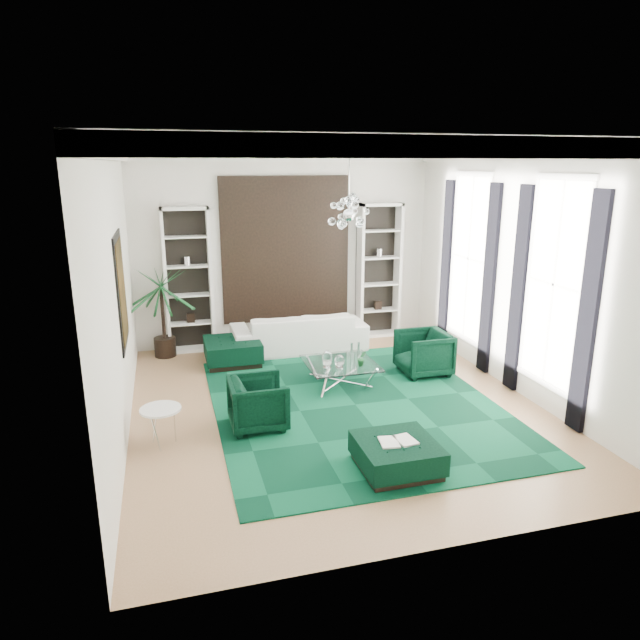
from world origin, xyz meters
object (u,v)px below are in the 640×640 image
object	(u,v)px
sofa	(299,331)
palm	(162,300)
armchair_right	(423,353)
ottoman_front	(397,456)
side_table	(162,427)
armchair_left	(258,403)
ottoman_side	(233,352)
coffee_table	(340,374)

from	to	relation	value
sofa	palm	xyz separation A→B (m)	(-2.56, 0.32, 0.73)
sofa	armchair_right	distance (m)	2.59
ottoman_front	side_table	size ratio (longest dim) A/B	1.75
side_table	palm	world-z (taller)	palm
armchair_left	armchair_right	distance (m)	3.39
sofa	armchair_right	world-z (taller)	armchair_right
armchair_left	palm	world-z (taller)	palm
palm	side_table	bearing A→B (deg)	-91.26
armchair_right	ottoman_side	xyz separation A→B (m)	(-3.14, 1.44, -0.16)
armchair_left	coffee_table	distance (m)	1.99
sofa	coffee_table	size ratio (longest dim) A/B	2.29
sofa	side_table	xyz separation A→B (m)	(-2.64, -3.38, -0.12)
sofa	side_table	distance (m)	4.29
armchair_right	ottoman_front	world-z (taller)	armchair_right
sofa	armchair_right	xyz separation A→B (m)	(1.79, -1.88, 0.00)
sofa	palm	bearing A→B (deg)	-7.12
armchair_right	ottoman_side	world-z (taller)	armchair_right
sofa	armchair_left	xyz separation A→B (m)	(-1.33, -3.19, -0.02)
coffee_table	sofa	bearing A→B (deg)	96.82
coffee_table	side_table	distance (m)	3.20
sofa	ottoman_side	distance (m)	1.43
ottoman_side	sofa	bearing A→B (deg)	17.89
armchair_left	coffee_table	size ratio (longest dim) A/B	0.69
armchair_right	ottoman_side	bearing A→B (deg)	-114.61
side_table	palm	xyz separation A→B (m)	(0.08, 3.70, 0.85)
ottoman_side	palm	distance (m)	1.67
coffee_table	side_table	bearing A→B (deg)	-154.12
armchair_left	coffee_table	world-z (taller)	armchair_left
sofa	coffee_table	xyz separation A→B (m)	(0.24, -1.99, -0.18)
ottoman_side	palm	world-z (taller)	palm
armchair_right	coffee_table	world-z (taller)	armchair_right
armchair_left	side_table	size ratio (longest dim) A/B	1.49
palm	ottoman_front	bearing A→B (deg)	-62.75
palm	ottoman_side	bearing A→B (deg)	-32.27
ottoman_front	palm	world-z (taller)	palm
ottoman_front	sofa	bearing A→B (deg)	90.86
coffee_table	ottoman_front	xyz separation A→B (m)	(-0.17, -2.79, -0.01)
sofa	armchair_left	world-z (taller)	sofa
sofa	armchair_left	bearing A→B (deg)	67.30
armchair_left	palm	bearing A→B (deg)	19.19
ottoman_side	side_table	world-z (taller)	side_table
ottoman_front	ottoman_side	bearing A→B (deg)	108.20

